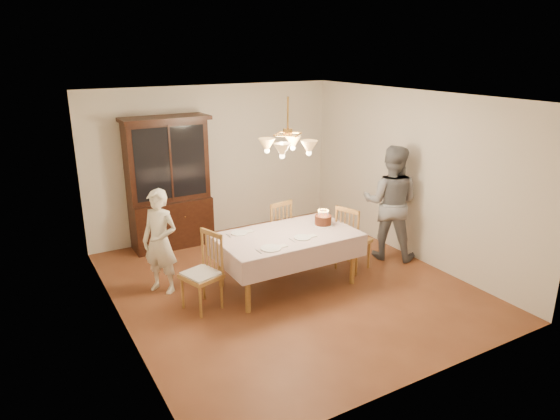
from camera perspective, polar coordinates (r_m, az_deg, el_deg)
ground at (r=7.12m, az=0.81°, el=-8.50°), size 5.00×5.00×0.00m
room_shell at (r=6.57m, az=0.87°, el=3.94°), size 5.00×5.00×5.00m
dining_table at (r=6.84m, az=0.84°, el=-3.37°), size 1.90×1.10×0.76m
china_hutch at (r=8.35m, az=-12.57°, el=2.76°), size 1.38×0.54×2.16m
chair_far_side at (r=7.71m, az=-0.69°, el=-2.75°), size 0.51×0.49×1.00m
chair_left_end at (r=6.40m, az=-8.93°, el=-7.41°), size 0.53×0.55×1.00m
chair_right_end at (r=7.51m, az=8.31°, el=-3.54°), size 0.54×0.55×1.00m
elderly_woman at (r=6.86m, az=-13.54°, el=-3.54°), size 0.59×0.62×1.44m
adult_in_grey at (r=7.91m, az=12.51°, el=0.82°), size 1.09×1.10×1.80m
birthday_cake at (r=7.16m, az=4.94°, el=-1.20°), size 0.30×0.30×0.23m
place_setting_near_left at (r=6.34m, az=-0.96°, el=-4.37°), size 0.41×0.26×0.02m
place_setting_near_right at (r=6.69m, az=2.68°, el=-3.15°), size 0.38×0.23×0.02m
place_setting_far_left at (r=6.86m, az=-4.59°, el=-2.62°), size 0.38×0.23×0.02m
chandelier at (r=6.48m, az=0.89°, el=7.33°), size 0.62×0.62×0.73m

